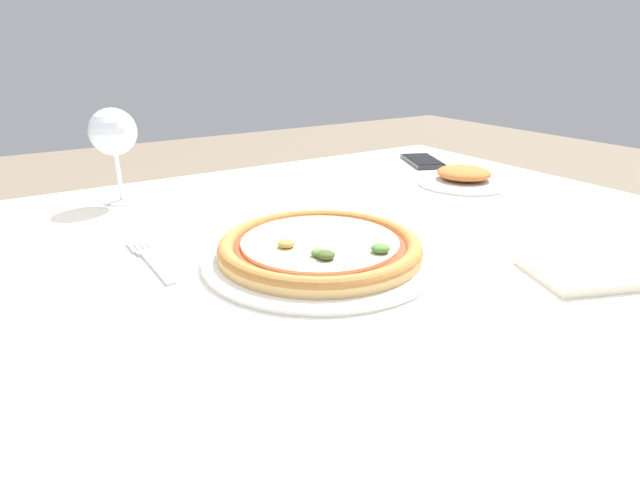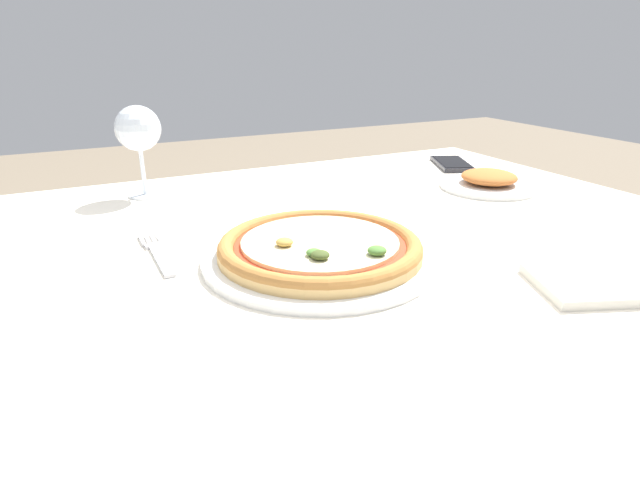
{
  "view_description": "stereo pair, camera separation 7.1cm",
  "coord_description": "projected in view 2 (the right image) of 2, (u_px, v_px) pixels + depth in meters",
  "views": [
    {
      "loc": [
        -0.4,
        -0.6,
        1.0
      ],
      "look_at": [
        -0.04,
        -0.05,
        0.75
      ],
      "focal_mm": 30.0,
      "sensor_mm": 36.0,
      "label": 1
    },
    {
      "loc": [
        -0.33,
        -0.64,
        1.0
      ],
      "look_at": [
        -0.04,
        -0.05,
        0.75
      ],
      "focal_mm": 30.0,
      "sensor_mm": 36.0,
      "label": 2
    }
  ],
  "objects": [
    {
      "name": "wine_glass_far_left",
      "position": [
        138.0,
        131.0,
        0.97
      ],
      "size": [
        0.08,
        0.08,
        0.17
      ],
      "color": "silver",
      "rests_on": "dining_table"
    },
    {
      "name": "fork",
      "position": [
        157.0,
        252.0,
        0.74
      ],
      "size": [
        0.03,
        0.17,
        0.0
      ],
      "color": "silver",
      "rests_on": "dining_table"
    },
    {
      "name": "napkin_folded",
      "position": [
        599.0,
        283.0,
        0.64
      ],
      "size": [
        0.18,
        0.16,
        0.01
      ],
      "color": "silver",
      "rests_on": "dining_table"
    },
    {
      "name": "cell_phone",
      "position": [
        452.0,
        164.0,
        1.25
      ],
      "size": [
        0.12,
        0.16,
        0.01
      ],
      "color": "#232328",
      "rests_on": "dining_table"
    },
    {
      "name": "side_plate",
      "position": [
        489.0,
        182.0,
        1.06
      ],
      "size": [
        0.19,
        0.19,
        0.04
      ],
      "color": "white",
      "rests_on": "dining_table"
    },
    {
      "name": "pizza_plate",
      "position": [
        320.0,
        249.0,
        0.71
      ],
      "size": [
        0.31,
        0.31,
        0.04
      ],
      "color": "white",
      "rests_on": "dining_table"
    },
    {
      "name": "dining_table",
      "position": [
        331.0,
        296.0,
        0.8
      ],
      "size": [
        1.29,
        1.02,
        0.72
      ],
      "color": "brown",
      "rests_on": "ground_plane"
    }
  ]
}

